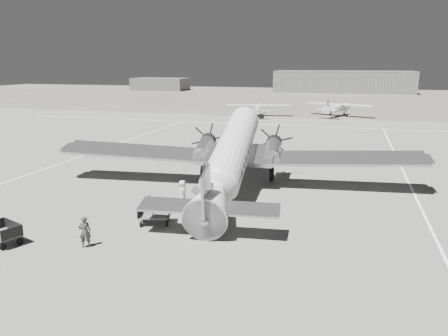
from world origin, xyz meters
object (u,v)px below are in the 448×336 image
at_px(light_plane_right, 338,109).
at_px(shed_secondary, 160,84).
at_px(dc3_airliner, 232,156).
at_px(baggage_cart_far, 3,234).
at_px(light_plane_left, 258,110).
at_px(hangar_main, 343,82).
at_px(passenger, 182,193).
at_px(ramp_agent, 148,206).
at_px(ground_crew, 85,232).
at_px(baggage_cart_near, 155,215).

bearing_deg(light_plane_right, shed_secondary, 155.81).
distance_m(dc3_airliner, baggage_cart_far, 15.15).
bearing_deg(light_plane_right, dc3_airliner, -75.68).
height_order(light_plane_left, baggage_cart_far, light_plane_left).
relative_size(hangar_main, light_plane_left, 3.82).
height_order(light_plane_left, passenger, light_plane_left).
xyz_separation_m(hangar_main, ramp_agent, (-8.84, -121.91, -2.53)).
xyz_separation_m(light_plane_left, baggage_cart_far, (-1.52, -57.21, -0.59)).
bearing_deg(light_plane_right, hangar_main, 111.67).
bearing_deg(ground_crew, hangar_main, -124.41).
xyz_separation_m(baggage_cart_far, ramp_agent, (5.46, 5.45, 0.22)).
bearing_deg(dc3_airliner, light_plane_right, 76.72).
distance_m(dc3_airliner, light_plane_right, 49.10).
bearing_deg(hangar_main, passenger, -93.76).
bearing_deg(light_plane_left, dc3_airliner, -93.40).
distance_m(hangar_main, dc3_airliner, 115.31).
relative_size(baggage_cart_far, passenger, 1.17).
xyz_separation_m(shed_secondary, ground_crew, (49.92, -121.57, -1.19)).
bearing_deg(light_plane_left, passenger, -96.73).
bearing_deg(shed_secondary, passenger, -65.41).
relative_size(light_plane_left, ramp_agent, 7.15).
distance_m(baggage_cart_near, ramp_agent, 1.09).
distance_m(light_plane_left, baggage_cart_near, 52.74).
bearing_deg(shed_secondary, baggage_cart_far, -69.52).
relative_size(baggage_cart_near, ground_crew, 1.17).
distance_m(shed_secondary, dc3_airliner, 122.90).
bearing_deg(ramp_agent, light_plane_right, -4.97).
bearing_deg(dc3_airliner, hangar_main, 80.95).
relative_size(light_plane_left, baggage_cart_far, 5.68).
relative_size(dc3_airliner, passenger, 16.70).
bearing_deg(baggage_cart_near, dc3_airliner, 53.85).
height_order(light_plane_right, ground_crew, light_plane_right).
bearing_deg(light_plane_left, shed_secondary, 113.40).
bearing_deg(ground_crew, dc3_airliner, -141.56).
height_order(dc3_airliner, ground_crew, dc3_airliner).
relative_size(hangar_main, ground_crew, 25.84).
bearing_deg(ramp_agent, baggage_cart_near, -131.68).
bearing_deg(dc3_airliner, baggage_cart_far, -131.99).
bearing_deg(baggage_cart_near, light_plane_right, 64.03).
distance_m(light_plane_right, ramp_agent, 56.22).
distance_m(baggage_cart_near, baggage_cart_far, 7.77).
height_order(light_plane_right, baggage_cart_far, light_plane_right).
bearing_deg(baggage_cart_near, hangar_main, 68.87).
xyz_separation_m(dc3_airliner, baggage_cart_near, (-2.56, -7.51, -2.10)).
relative_size(light_plane_right, ground_crew, 7.33).
relative_size(shed_secondary, light_plane_right, 1.51).
bearing_deg(dc3_airliner, shed_secondary, 110.00).
relative_size(shed_secondary, ground_crew, 11.08).
xyz_separation_m(dc3_airliner, ramp_agent, (-3.29, -6.74, -1.87)).
xyz_separation_m(hangar_main, baggage_cart_far, (-14.31, -127.37, -2.75)).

